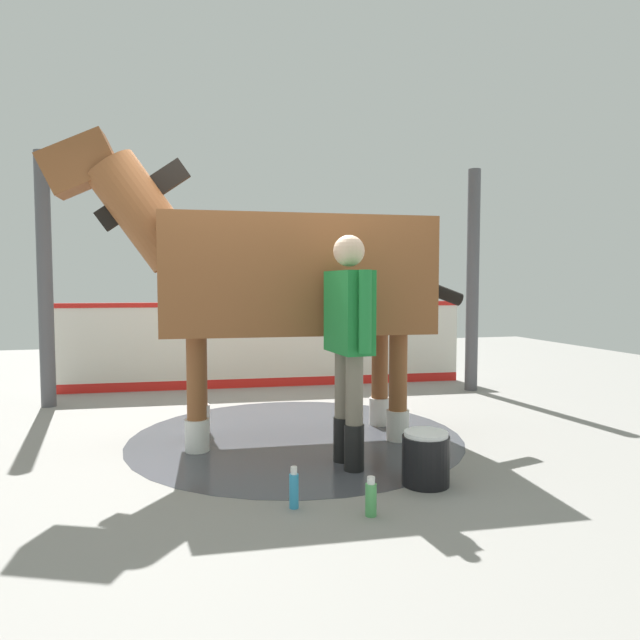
% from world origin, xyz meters
% --- Properties ---
extents(ground_plane, '(16.00, 16.00, 0.02)m').
position_xyz_m(ground_plane, '(0.00, 0.00, -0.01)').
color(ground_plane, gray).
extents(wet_patch, '(2.98, 2.98, 0.00)m').
position_xyz_m(wet_patch, '(0.03, 0.19, 0.00)').
color(wet_patch, '#42444C').
rests_on(wet_patch, ground).
extents(barrier_wall, '(0.46, 5.40, 1.15)m').
position_xyz_m(barrier_wall, '(-2.48, 0.36, 0.53)').
color(barrier_wall, silver).
rests_on(barrier_wall, ground).
extents(roof_post_near, '(0.16, 0.16, 2.86)m').
position_xyz_m(roof_post_near, '(-1.91, -2.26, 1.43)').
color(roof_post_near, '#4C4C51').
rests_on(roof_post_near, ground).
extents(roof_post_far, '(0.16, 0.16, 2.86)m').
position_xyz_m(roof_post_far, '(-1.56, 2.88, 1.43)').
color(roof_post_far, '#4C4C51').
rests_on(roof_post_far, ground).
extents(horse, '(1.15, 3.70, 2.64)m').
position_xyz_m(horse, '(0.02, 0.06, 1.45)').
color(horse, brown).
rests_on(horse, ground).
extents(handler, '(0.69, 0.26, 1.75)m').
position_xyz_m(handler, '(0.91, 0.40, 1.02)').
color(handler, black).
rests_on(handler, ground).
extents(wash_bucket, '(0.33, 0.33, 0.37)m').
position_xyz_m(wash_bucket, '(1.42, 0.80, 0.18)').
color(wash_bucket, black).
rests_on(wash_bucket, ground).
extents(bottle_shampoo, '(0.06, 0.06, 0.26)m').
position_xyz_m(bottle_shampoo, '(1.59, -0.16, 0.12)').
color(bottle_shampoo, '#3399CC').
rests_on(bottle_shampoo, ground).
extents(bottle_spray, '(0.07, 0.07, 0.24)m').
position_xyz_m(bottle_spray, '(1.81, 0.26, 0.11)').
color(bottle_spray, '#4CA559').
rests_on(bottle_spray, ground).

